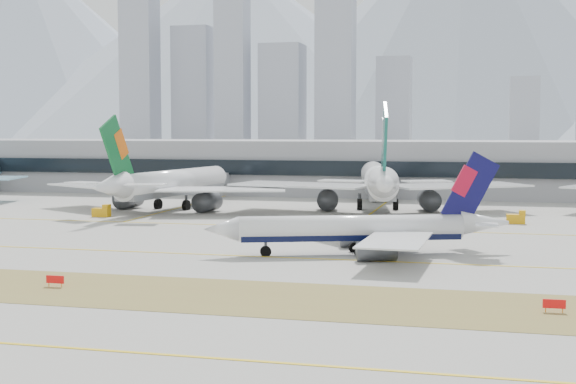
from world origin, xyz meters
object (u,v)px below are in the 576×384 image
(widebody_eva, at_px, (170,185))
(widebody_cathay, at_px, (378,182))
(terminal, at_px, (348,166))
(taxiing_airliner, at_px, (362,229))

(widebody_eva, height_order, widebody_cathay, widebody_cathay)
(widebody_eva, xyz_separation_m, terminal, (30.73, 59.78, 1.82))
(taxiing_airliner, bearing_deg, widebody_eva, -65.94)
(taxiing_airliner, height_order, widebody_cathay, widebody_cathay)
(taxiing_airliner, height_order, widebody_eva, widebody_eva)
(widebody_cathay, bearing_deg, taxiing_airliner, 175.16)
(taxiing_airliner, xyz_separation_m, widebody_cathay, (-6.07, 64.78, 2.69))
(widebody_cathay, bearing_deg, terminal, 6.88)
(taxiing_airliner, distance_m, widebody_cathay, 65.12)
(terminal, bearing_deg, widebody_cathay, -72.93)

